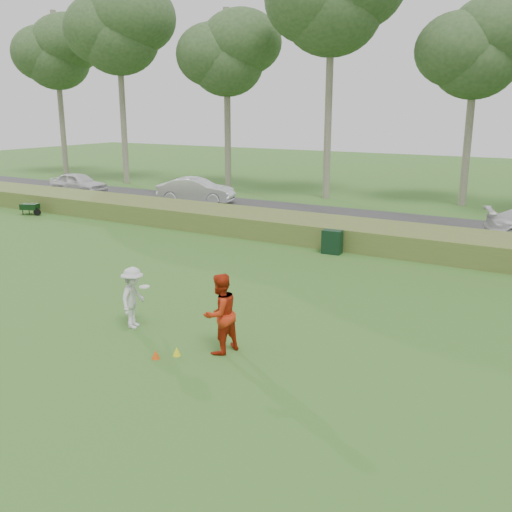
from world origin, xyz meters
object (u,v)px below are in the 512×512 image
Objects in this scene: cone_orange at (156,354)px; cone_yellow at (177,351)px; car_mid at (196,190)px; player_white at (133,298)px; player_red at (220,314)px; car_left at (78,183)px; utility_cabinet at (332,242)px.

cone_yellow reaches higher than cone_orange.
car_mid is (-11.99, 18.00, 0.70)m from cone_orange.
player_red is at bearing -111.24° from player_white.
player_red is at bearing 44.46° from cone_orange.
car_mid is (8.86, 0.90, 0.05)m from car_left.
utility_cabinet reaches higher than cone_orange.
player_red is 27.17m from car_left.
utility_cabinet is 0.23× the size of car_left.
cone_orange is 11.06m from utility_cabinet.
cone_orange is (-1.08, -1.06, -0.85)m from player_red.
car_mid is (-13.07, 16.94, -0.15)m from player_red.
cone_yellow is (2.05, -0.85, -0.71)m from player_white.
cone_yellow is (-0.77, -0.69, -0.85)m from player_red.
cone_orange is 21.64m from car_mid.
player_white is 1.74× the size of utility_cabinet.
player_red is 2.05× the size of utility_cabinet.
cone_yellow is 0.23× the size of utility_cabinet.
cone_yellow is 10.69m from utility_cabinet.
car_mid reaches higher than cone_yellow.
player_white is 2.33m from cone_yellow.
player_white is 2.83m from player_red.
player_red reaches higher than car_mid.
player_white reaches higher than car_mid.
player_red is 0.47× the size of car_left.
car_left reaches higher than cone_orange.
player_white reaches higher than utility_cabinet.
car_left is 8.91m from car_mid.
utility_cabinet is 13.58m from car_mid.
car_left is at bearing -112.15° from player_red.
car_mid is (-12.30, 17.63, 0.70)m from cone_yellow.
player_white is 7.60× the size of cone_yellow.
player_red is 1.34m from cone_yellow.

